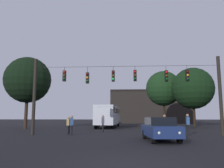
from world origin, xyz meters
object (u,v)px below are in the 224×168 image
car_near_right (160,128)px  pedestrian_crossing_left (103,122)px  tree_behind_building (28,80)px  city_bus (108,114)px  pedestrian_near_bus (69,124)px  pedestrian_crossing_right (188,123)px  tree_left_silhouette (163,89)px  pedestrian_far_side (165,123)px  pedestrian_trailing (72,124)px  tree_right_far (193,88)px  pedestrian_crossing_center (165,123)px

car_near_right → pedestrian_crossing_left: (-4.52, 8.03, 0.16)m
pedestrian_crossing_left → tree_behind_building: 13.15m
city_bus → pedestrian_near_bus: 13.26m
pedestrian_crossing_right → tree_left_silhouette: size_ratio=0.19×
pedestrian_far_side → tree_left_silhouette: size_ratio=0.18×
pedestrian_near_bus → pedestrian_trailing: size_ratio=0.95×
car_near_right → pedestrian_crossing_right: pedestrian_crossing_right is taller
car_near_right → tree_behind_building: (-15.08, 13.73, 5.53)m
city_bus → tree_right_far: (12.87, 2.02, 3.97)m
pedestrian_trailing → pedestrian_far_side: (8.53, 4.07, 0.00)m
pedestrian_crossing_left → pedestrian_crossing_right: 8.32m
city_bus → pedestrian_crossing_left: bearing=-89.1°
tree_behind_building → tree_right_far: tree_behind_building is taller
pedestrian_crossing_center → pedestrian_far_side: 2.71m
pedestrian_near_bus → pedestrian_far_side: pedestrian_far_side is taller
tree_left_silhouette → tree_behind_building: (-19.35, -9.62, 0.09)m
pedestrian_far_side → tree_left_silhouette: bearing=80.4°
city_bus → tree_left_silhouette: 11.30m
pedestrian_near_bus → pedestrian_trailing: 1.03m
city_bus → car_near_right: bearing=-75.4°
car_near_right → pedestrian_trailing: size_ratio=2.72×
car_near_right → pedestrian_crossing_center: 5.71m
pedestrian_far_side → city_bus: bearing=123.1°
pedestrian_crossing_left → pedestrian_far_side: (6.23, 0.21, -0.03)m
city_bus → pedestrian_far_side: size_ratio=6.75×
car_near_right → city_bus: bearing=104.6°
pedestrian_crossing_center → pedestrian_trailing: 8.19m
car_near_right → pedestrian_near_bus: pedestrian_near_bus is taller
pedestrian_crossing_right → tree_behind_building: 21.00m
car_near_right → tree_right_far: size_ratio=0.49×
pedestrian_crossing_center → pedestrian_far_side: size_ratio=1.05×
pedestrian_near_bus → pedestrian_crossing_left: bearing=46.7°
city_bus → pedestrian_crossing_right: 15.62m
pedestrian_crossing_right → pedestrian_far_side: pedestrian_crossing_right is taller
tree_behind_building → pedestrian_trailing: bearing=-49.2°
pedestrian_far_side → tree_behind_building: bearing=161.9°
pedestrian_crossing_right → tree_right_far: bearing=71.6°
tree_left_silhouette → tree_right_far: 5.14m
pedestrian_near_bus → tree_left_silhouette: 22.30m
city_bus → pedestrian_trailing: bearing=-98.8°
pedestrian_near_bus → tree_left_silhouette: tree_left_silhouette is taller
pedestrian_crossing_left → tree_right_far: size_ratio=0.19×
tree_right_far → car_near_right: bearing=-112.2°
city_bus → car_near_right: (4.68, -18.03, -1.07)m
pedestrian_crossing_right → car_near_right: bearing=-123.9°
tree_behind_building → tree_right_far: size_ratio=1.04×
pedestrian_far_side → pedestrian_crossing_center: bearing=-99.7°
city_bus → pedestrian_crossing_right: size_ratio=6.27×
city_bus → tree_behind_building: tree_behind_building is taller
city_bus → pedestrian_crossing_right: (7.67, -13.57, -0.85)m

